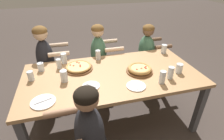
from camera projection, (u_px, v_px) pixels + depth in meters
The scene contains 20 objects.
ground_plane at pixel (112, 120), 2.46m from camera, with size 18.00×18.00×0.00m, color #423833.
dining_table at pixel (112, 79), 2.11m from camera, with size 2.07×1.02×0.76m.
pizza_board_main at pixel (140, 69), 2.10m from camera, with size 0.32×0.32×0.07m.
pizza_board_second at pixel (79, 67), 2.16m from camera, with size 0.35×0.35×0.05m.
empty_plate_a at pixel (91, 86), 1.85m from camera, with size 0.19×0.19×0.02m.
empty_plate_b at pixel (136, 86), 1.85m from camera, with size 0.21×0.21×0.02m.
empty_plate_c at pixel (43, 102), 1.63m from camera, with size 0.23×0.23×0.02m.
cocktail_glass_blue at pixel (41, 67), 2.11m from camera, with size 0.08×0.08×0.13m.
drinking_glass_a at pixel (164, 49), 2.56m from camera, with size 0.08×0.08×0.13m.
drinking_glass_b at pixel (162, 78), 1.88m from camera, with size 0.07×0.07×0.15m.
drinking_glass_c at pixel (59, 64), 2.16m from camera, with size 0.06×0.06×0.12m.
drinking_glass_d at pixel (171, 73), 1.95m from camera, with size 0.07×0.07×0.14m.
drinking_glass_e at pixel (64, 59), 2.29m from camera, with size 0.08×0.08×0.13m.
drinking_glass_f at pixel (64, 77), 1.91m from camera, with size 0.08×0.08×0.13m.
drinking_glass_g at pixel (179, 69), 2.07m from camera, with size 0.08×0.08×0.12m.
drinking_glass_h at pixel (31, 76), 1.93m from camera, with size 0.07×0.07×0.11m.
drinking_glass_i at pixel (98, 56), 2.37m from camera, with size 0.07×0.07×0.13m.
diner_far_center at pixel (99, 63), 2.80m from camera, with size 0.51×0.40×1.15m.
diner_far_right at pixel (146, 59), 3.00m from camera, with size 0.51×0.40×1.10m.
diner_far_left at pixel (48, 68), 2.61m from camera, with size 0.51×0.40×1.19m.
Camera 1 is at (-0.46, -1.71, 1.84)m, focal length 28.00 mm.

